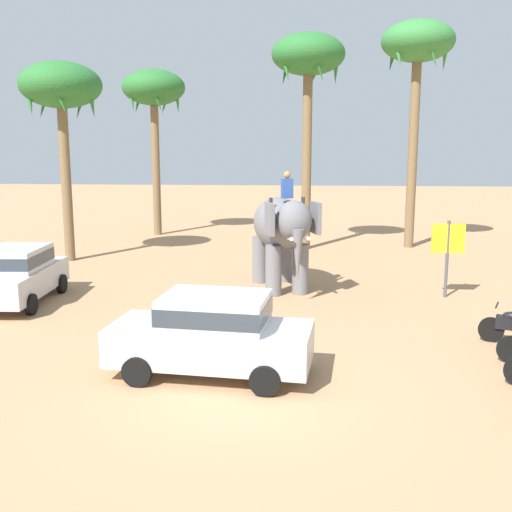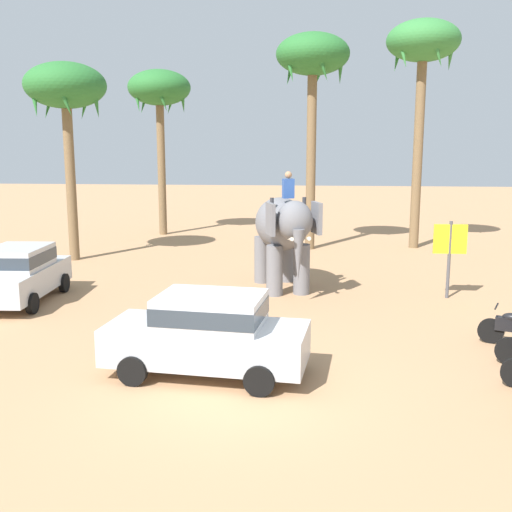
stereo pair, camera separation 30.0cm
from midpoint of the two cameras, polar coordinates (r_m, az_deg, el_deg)
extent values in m
plane|color=tan|center=(12.10, -1.06, -12.22)|extent=(120.00, 120.00, 0.00)
cube|color=#B7BABF|center=(12.46, -4.02, -8.22)|extent=(4.25, 2.11, 0.76)
cube|color=#B7BABF|center=(12.23, -3.61, -5.15)|extent=(2.25, 1.77, 0.64)
cube|color=#2D3842|center=(12.23, -3.61, -5.15)|extent=(2.27, 1.79, 0.35)
cylinder|color=black|center=(12.23, -10.94, -10.66)|extent=(0.62, 0.24, 0.60)
cylinder|color=black|center=(13.72, -8.23, -8.21)|extent=(0.62, 0.24, 0.60)
cylinder|color=black|center=(11.55, 1.07, -11.76)|extent=(0.62, 0.24, 0.60)
cylinder|color=black|center=(13.11, 2.43, -8.99)|extent=(0.62, 0.24, 0.60)
cube|color=#B7BABF|center=(19.36, -21.02, -2.13)|extent=(1.94, 4.19, 0.76)
cube|color=#B7BABF|center=(19.14, -21.28, -0.14)|extent=(1.68, 2.19, 0.64)
cube|color=#2D3842|center=(19.14, -21.28, -0.14)|extent=(1.70, 2.21, 0.35)
cylinder|color=black|center=(20.91, -21.75, -2.34)|extent=(0.22, 0.61, 0.60)
cylinder|color=black|center=(20.28, -17.35, -2.45)|extent=(0.22, 0.61, 0.60)
cylinder|color=black|center=(17.98, -20.02, -4.24)|extent=(0.22, 0.61, 0.60)
ellipsoid|color=slate|center=(19.62, 2.85, 3.09)|extent=(2.45, 3.44, 1.70)
cylinder|color=slate|center=(19.08, 4.79, -1.26)|extent=(0.52, 0.52, 1.60)
cylinder|color=slate|center=(18.85, 2.23, -1.38)|extent=(0.52, 0.52, 1.60)
cylinder|color=slate|center=(20.83, 3.34, -0.25)|extent=(0.52, 0.52, 1.60)
cylinder|color=slate|center=(20.62, 0.98, -0.34)|extent=(0.52, 0.52, 1.60)
ellipsoid|color=slate|center=(18.02, 4.16, 3.38)|extent=(1.35, 1.28, 1.20)
cube|color=slate|center=(18.32, 6.25, 3.61)|extent=(0.35, 0.80, 0.96)
cube|color=slate|center=(17.93, 1.86, 3.52)|extent=(0.35, 0.80, 0.96)
cone|color=slate|center=(17.75, 4.52, -0.01)|extent=(0.45, 0.45, 1.60)
cone|color=beige|center=(17.79, 5.30, 1.64)|extent=(0.28, 0.57, 0.21)
cone|color=beige|center=(17.64, 3.68, 1.59)|extent=(0.28, 0.57, 0.21)
cube|color=#2D519E|center=(18.68, 3.54, 6.41)|extent=(0.40, 0.33, 0.60)
sphere|color=#A87A56|center=(18.65, 3.56, 7.70)|extent=(0.22, 0.22, 0.22)
cylinder|color=#333338|center=(18.87, 5.05, 4.76)|extent=(0.12, 0.12, 0.55)
cylinder|color=#333338|center=(18.60, 1.97, 4.71)|extent=(0.12, 0.12, 0.55)
cylinder|color=black|center=(14.25, 23.47, -8.28)|extent=(0.59, 0.34, 0.60)
cylinder|color=black|center=(15.56, 21.90, -6.61)|extent=(0.59, 0.32, 0.60)
ellipsoid|color=black|center=(15.42, 23.67, -5.35)|extent=(0.50, 0.39, 0.20)
cylinder|color=black|center=(15.39, 22.39, -4.43)|extent=(0.25, 0.52, 0.04)
cylinder|color=brown|center=(25.55, -16.88, 7.17)|extent=(0.40, 0.40, 6.79)
ellipsoid|color=#286B2D|center=(25.62, -17.32, 15.22)|extent=(3.20, 3.20, 1.80)
cone|color=#286B2D|center=(25.15, -14.65, 14.30)|extent=(0.40, 0.92, 1.64)
cone|color=#286B2D|center=(26.51, -15.52, 14.05)|extent=(0.91, 0.57, 1.67)
cone|color=#286B2D|center=(26.61, -18.64, 13.87)|extent=(0.73, 0.83, 1.69)
cone|color=#286B2D|center=(25.33, -19.97, 13.99)|extent=(0.73, 0.83, 1.69)
cone|color=#286B2D|center=(24.39, -17.48, 14.29)|extent=(0.91, 0.57, 1.67)
cylinder|color=brown|center=(32.03, -8.70, 8.59)|extent=(0.41, 0.41, 7.37)
ellipsoid|color=#286B2D|center=(32.15, -8.90, 15.52)|extent=(3.20, 3.20, 1.80)
cone|color=#286B2D|center=(31.84, -6.71, 14.72)|extent=(0.40, 0.92, 1.64)
cone|color=#286B2D|center=(33.13, -7.73, 14.53)|extent=(0.91, 0.57, 1.67)
cone|color=#286B2D|center=(33.04, -10.24, 14.47)|extent=(0.73, 0.83, 1.69)
cone|color=#286B2D|center=(31.68, -10.95, 14.63)|extent=(0.73, 0.83, 1.69)
cone|color=#286B2D|center=(30.92, -8.72, 14.80)|extent=(0.91, 0.57, 1.67)
cylinder|color=brown|center=(27.23, 5.57, 9.39)|extent=(0.42, 0.42, 8.35)
ellipsoid|color=#286B2D|center=(27.50, 5.74, 18.54)|extent=(3.20, 3.20, 1.80)
cone|color=#286B2D|center=(27.46, 8.35, 17.45)|extent=(0.40, 0.92, 1.64)
cone|color=#286B2D|center=(28.57, 6.50, 17.21)|extent=(0.91, 0.57, 1.67)
cone|color=#286B2D|center=(28.15, 3.65, 17.36)|extent=(0.73, 0.83, 1.69)
cone|color=#286B2D|center=(26.75, 3.54, 17.72)|extent=(0.73, 0.83, 1.69)
cone|color=#286B2D|center=(26.30, 6.57, 17.80)|extent=(0.91, 0.57, 1.67)
cylinder|color=brown|center=(28.42, 15.42, 9.73)|extent=(0.43, 0.43, 8.96)
ellipsoid|color=#337A38|center=(28.77, 15.90, 19.08)|extent=(3.20, 3.20, 1.80)
cone|color=#337A38|center=(28.92, 18.30, 17.91)|extent=(0.40, 0.92, 1.64)
cone|color=#337A38|center=(29.88, 16.18, 17.76)|extent=(0.91, 0.57, 1.67)
cone|color=#337A38|center=(29.25, 13.63, 18.04)|extent=(0.73, 0.83, 1.69)
cone|color=#337A38|center=(27.86, 14.04, 18.42)|extent=(0.73, 0.83, 1.69)
cone|color=#337A38|center=(27.65, 17.08, 18.34)|extent=(0.91, 0.57, 1.67)
cylinder|color=#4C4C51|center=(19.41, 18.27, -0.35)|extent=(0.10, 0.10, 2.40)
cube|color=yellow|center=(19.31, 18.38, 1.54)|extent=(1.00, 0.08, 0.90)
camera|label=1|loc=(0.15, -89.49, 0.09)|focal=42.14mm
camera|label=2|loc=(0.15, 90.51, -0.09)|focal=42.14mm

